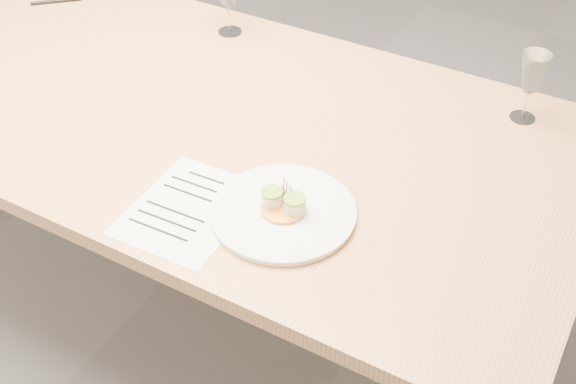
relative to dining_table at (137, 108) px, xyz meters
The scene contains 6 objects.
ground 0.68m from the dining_table, ahead, with size 7.00×7.00×0.00m, color slate.
dining_table is the anchor object (origin of this frame).
dinner_plate 0.65m from the dining_table, 22.21° to the right, with size 0.31×0.31×0.08m.
recipe_sheet 0.53m from the dining_table, 38.41° to the right, with size 0.24×0.30×0.00m.
ballpoint_pen 0.60m from the dining_table, 153.08° to the left, with size 0.12×0.12×0.01m.
wine_glass_2 1.02m from the dining_table, 21.21° to the left, with size 0.07×0.07×0.18m.
Camera 1 is at (1.17, -1.22, 1.78)m, focal length 45.00 mm.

